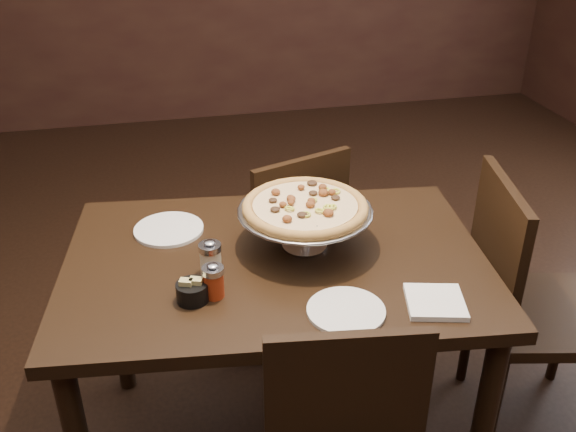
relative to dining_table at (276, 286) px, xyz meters
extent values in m
cube|color=black|center=(0.00, 0.00, 0.08)|extent=(1.38, 1.00, 0.04)
cylinder|color=black|center=(0.53, -0.43, -0.32)|extent=(0.06, 0.06, 0.76)
cylinder|color=black|center=(-0.53, 0.43, -0.32)|extent=(0.06, 0.06, 0.76)
cylinder|color=black|center=(0.62, 0.30, -0.32)|extent=(0.06, 0.06, 0.76)
cylinder|color=#B6B6BD|center=(0.10, 0.04, 0.11)|extent=(0.14, 0.14, 0.01)
cylinder|color=#B6B6BD|center=(0.10, 0.04, 0.17)|extent=(0.03, 0.03, 0.11)
cylinder|color=#B6B6BD|center=(0.10, 0.04, 0.23)|extent=(0.10, 0.10, 0.01)
cylinder|color=#9C9DA1|center=(0.10, 0.04, 0.24)|extent=(0.41, 0.41, 0.01)
torus|color=#9C9DA1|center=(0.10, 0.04, 0.24)|extent=(0.42, 0.42, 0.01)
cylinder|color=olive|center=(0.10, 0.04, 0.24)|extent=(0.38, 0.38, 0.01)
torus|color=olive|center=(0.10, 0.04, 0.25)|extent=(0.39, 0.39, 0.03)
cylinder|color=#DBB278|center=(0.10, 0.04, 0.25)|extent=(0.32, 0.32, 0.01)
cylinder|color=beige|center=(-0.20, -0.05, 0.15)|extent=(0.06, 0.06, 0.08)
cylinder|color=#B6B6BD|center=(-0.20, -0.05, 0.20)|extent=(0.07, 0.07, 0.02)
ellipsoid|color=#B6B6BD|center=(-0.20, -0.05, 0.22)|extent=(0.04, 0.04, 0.01)
cylinder|color=maroon|center=(-0.21, -0.16, 0.14)|extent=(0.06, 0.06, 0.08)
cylinder|color=#B6B6BD|center=(-0.21, -0.16, 0.19)|extent=(0.06, 0.06, 0.02)
ellipsoid|color=#B6B6BD|center=(-0.21, -0.16, 0.21)|extent=(0.03, 0.03, 0.01)
cylinder|color=black|center=(-0.27, -0.17, 0.13)|extent=(0.09, 0.09, 0.05)
cube|color=tan|center=(-0.28, -0.17, 0.15)|extent=(0.04, 0.04, 0.06)
cube|color=tan|center=(-0.26, -0.17, 0.15)|extent=(0.04, 0.04, 0.06)
cube|color=white|center=(0.38, -0.33, 0.11)|extent=(0.19, 0.19, 0.02)
cylinder|color=white|center=(-0.31, 0.24, 0.11)|extent=(0.23, 0.23, 0.01)
cylinder|color=white|center=(0.13, -0.31, 0.11)|extent=(0.21, 0.21, 0.01)
cone|color=#B6B6BD|center=(0.15, -0.05, 0.24)|extent=(0.17, 0.17, 0.00)
cylinder|color=black|center=(0.15, -0.05, 0.24)|extent=(0.10, 0.11, 0.02)
cube|color=black|center=(0.13, 0.66, -0.26)|extent=(0.55, 0.55, 0.04)
cube|color=black|center=(0.20, 0.47, -0.01)|extent=(0.41, 0.17, 0.45)
cylinder|color=black|center=(0.24, 0.88, -0.49)|extent=(0.04, 0.04, 0.42)
cylinder|color=black|center=(-0.09, 0.76, -0.49)|extent=(0.04, 0.04, 0.42)
cylinder|color=black|center=(0.36, 0.55, -0.49)|extent=(0.04, 0.04, 0.42)
cylinder|color=black|center=(0.03, 0.44, -0.49)|extent=(0.04, 0.04, 0.42)
cube|color=black|center=(0.08, -0.51, -0.02)|extent=(0.42, 0.09, 0.44)
cube|color=black|center=(0.95, -0.06, -0.23)|extent=(0.54, 0.54, 0.04)
cube|color=black|center=(0.75, -0.01, 0.04)|extent=(0.13, 0.46, 0.48)
cylinder|color=black|center=(1.17, 0.09, -0.48)|extent=(0.04, 0.04, 0.45)
cylinder|color=black|center=(0.73, -0.20, -0.48)|extent=(0.04, 0.04, 0.45)
cylinder|color=black|center=(0.81, 0.16, -0.48)|extent=(0.04, 0.04, 0.45)
camera|label=1|loc=(-0.33, -1.63, 1.17)|focal=40.00mm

